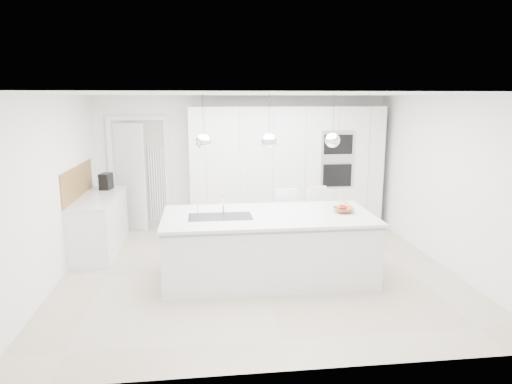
{
  "coord_description": "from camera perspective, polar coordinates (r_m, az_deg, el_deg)",
  "views": [
    {
      "loc": [
        -0.77,
        -6.19,
        2.44
      ],
      "look_at": [
        0.0,
        0.3,
        1.1
      ],
      "focal_mm": 32.0,
      "sensor_mm": 36.0,
      "label": 1
    }
  ],
  "objects": [
    {
      "name": "island_base",
      "position": [
        6.28,
        1.56,
        -7.08
      ],
      "size": [
        2.8,
        1.2,
        0.86
      ],
      "primitive_type": "cube",
      "color": "white",
      "rests_on": "floor"
    },
    {
      "name": "wall_left",
      "position": [
        6.6,
        -24.09,
        0.19
      ],
      "size": [
        0.0,
        5.0,
        5.0
      ],
      "primitive_type": "plane",
      "rotation": [
        1.57,
        0.0,
        1.57
      ],
      "color": "white",
      "rests_on": "ground"
    },
    {
      "name": "doorway_frame",
      "position": [
        8.85,
        -14.36,
        2.03
      ],
      "size": [
        1.11,
        0.08,
        2.13
      ],
      "primitive_type": null,
      "color": "white",
      "rests_on": "floor"
    },
    {
      "name": "island_sink",
      "position": [
        6.11,
        -4.47,
        -3.82
      ],
      "size": [
        0.84,
        0.44,
        0.18
      ],
      "primitive_type": null,
      "color": "#3F3F42",
      "rests_on": "island_worktop"
    },
    {
      "name": "wall_back",
      "position": [
        8.8,
        -1.7,
        3.82
      ],
      "size": [
        5.5,
        0.0,
        5.5
      ],
      "primitive_type": "plane",
      "rotation": [
        1.57,
        0.0,
        0.0
      ],
      "color": "white",
      "rests_on": "ground"
    },
    {
      "name": "floor",
      "position": [
        6.69,
        0.31,
        -9.78
      ],
      "size": [
        5.5,
        5.5,
        0.0
      ],
      "primitive_type": "plane",
      "color": "#BBAC96",
      "rests_on": "ground"
    },
    {
      "name": "banana_bunch",
      "position": [
        6.38,
        10.75,
        -1.58
      ],
      "size": [
        0.22,
        0.16,
        0.2
      ],
      "primitive_type": "torus",
      "rotation": [
        1.22,
        0.0,
        0.35
      ],
      "color": "yellow",
      "rests_on": "fruit_bowl"
    },
    {
      "name": "espresso_machine",
      "position": [
        8.28,
        -18.23,
        1.28
      ],
      "size": [
        0.21,
        0.29,
        0.28
      ],
      "primitive_type": "cube",
      "rotation": [
        0.0,
        0.0,
        -0.19
      ],
      "color": "black",
      "rests_on": "left_worktop"
    },
    {
      "name": "pendant_left",
      "position": [
        5.91,
        -6.59,
        6.28
      ],
      "size": [
        0.2,
        0.2,
        0.2
      ],
      "primitive_type": "sphere",
      "color": "white",
      "rests_on": "ceiling"
    },
    {
      "name": "apple_b",
      "position": [
        6.4,
        10.67,
        -1.9
      ],
      "size": [
        0.08,
        0.08,
        0.08
      ],
      "primitive_type": "sphere",
      "color": "#B20B23",
      "rests_on": "fruit_bowl"
    },
    {
      "name": "pendant_mid",
      "position": [
        5.97,
        1.64,
        6.4
      ],
      "size": [
        0.2,
        0.2,
        0.2
      ],
      "primitive_type": "sphere",
      "color": "white",
      "rests_on": "ceiling"
    },
    {
      "name": "bar_stool_right",
      "position": [
        7.3,
        7.79,
        -3.69
      ],
      "size": [
        0.5,
        0.58,
        1.06
      ],
      "primitive_type": null,
      "rotation": [
        0.0,
        0.0,
        0.37
      ],
      "color": "white",
      "rests_on": "floor"
    },
    {
      "name": "pendant_right",
      "position": [
        6.16,
        9.54,
        6.4
      ],
      "size": [
        0.2,
        0.2,
        0.2
      ],
      "primitive_type": "sphere",
      "color": "white",
      "rests_on": "ceiling"
    },
    {
      "name": "fruit_bowl",
      "position": [
        6.4,
        10.88,
        -2.21
      ],
      "size": [
        0.29,
        0.29,
        0.07
      ],
      "primitive_type": "imported",
      "rotation": [
        0.0,
        0.0,
        -0.02
      ],
      "color": "olive",
      "rests_on": "island_worktop"
    },
    {
      "name": "left_base_cabinets",
      "position": [
        7.84,
        -18.95,
        -3.91
      ],
      "size": [
        0.6,
        1.8,
        0.86
      ],
      "primitive_type": "cube",
      "color": "white",
      "rests_on": "floor"
    },
    {
      "name": "left_worktop",
      "position": [
        7.73,
        -19.17,
        -0.7
      ],
      "size": [
        0.62,
        1.82,
        0.04
      ],
      "primitive_type": "cube",
      "color": "silver",
      "rests_on": "left_base_cabinets"
    },
    {
      "name": "oven_stack",
      "position": [
        8.52,
        10.17,
        4.06
      ],
      "size": [
        0.62,
        0.04,
        1.05
      ],
      "primitive_type": null,
      "color": "#A5A5A8",
      "rests_on": "tall_cabinets"
    },
    {
      "name": "oak_backsplash",
      "position": [
        7.75,
        -21.38,
        1.21
      ],
      "size": [
        0.02,
        1.8,
        0.5
      ],
      "primitive_type": "cube",
      "color": "olive",
      "rests_on": "wall_left"
    },
    {
      "name": "radiator",
      "position": [
        8.83,
        -12.25,
        0.96
      ],
      "size": [
        0.32,
        0.04,
        1.4
      ],
      "primitive_type": null,
      "color": "white",
      "rests_on": "floor"
    },
    {
      "name": "island_worktop",
      "position": [
        6.2,
        1.52,
        -2.99
      ],
      "size": [
        2.84,
        1.4,
        0.04
      ],
      "primitive_type": "cube",
      "color": "silver",
      "rests_on": "island_base"
    },
    {
      "name": "hallway_door",
      "position": [
        8.84,
        -16.0,
        1.8
      ],
      "size": [
        0.76,
        0.38,
        2.0
      ],
      "primitive_type": "cube",
      "rotation": [
        0.0,
        0.0,
        -0.44
      ],
      "color": "white",
      "rests_on": "floor"
    },
    {
      "name": "bar_stool_left",
      "position": [
        7.06,
        3.95,
        -4.11
      ],
      "size": [
        0.36,
        0.49,
        1.06
      ],
      "primitive_type": null,
      "rotation": [
        0.0,
        0.0,
        0.01
      ],
      "color": "white",
      "rests_on": "floor"
    },
    {
      "name": "island_tap",
      "position": [
        6.25,
        -4.12,
        -1.29
      ],
      "size": [
        0.02,
        0.02,
        0.3
      ],
      "primitive_type": "cylinder",
      "color": "white",
      "rests_on": "island_worktop"
    },
    {
      "name": "tall_cabinets",
      "position": [
        8.63,
        3.79,
        2.97
      ],
      "size": [
        3.6,
        0.6,
        2.3
      ],
      "primitive_type": "cube",
      "color": "white",
      "rests_on": "floor"
    },
    {
      "name": "apple_a",
      "position": [
        6.37,
        10.94,
        -1.97
      ],
      "size": [
        0.08,
        0.08,
        0.08
      ],
      "primitive_type": "sphere",
      "color": "#B20B23",
      "rests_on": "fruit_bowl"
    },
    {
      "name": "ceiling",
      "position": [
        6.23,
        0.33,
        12.15
      ],
      "size": [
        5.5,
        5.5,
        0.0
      ],
      "primitive_type": "plane",
      "rotation": [
        3.14,
        0.0,
        0.0
      ],
      "color": "white",
      "rests_on": "wall_back"
    }
  ]
}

